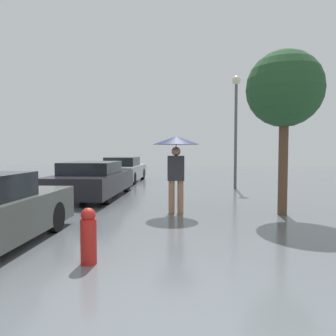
{
  "coord_description": "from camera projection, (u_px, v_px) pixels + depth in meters",
  "views": [
    {
      "loc": [
        0.16,
        -2.93,
        1.6
      ],
      "look_at": [
        -0.46,
        5.27,
        1.14
      ],
      "focal_mm": 35.0,
      "sensor_mm": 36.0,
      "label": 1
    }
  ],
  "objects": [
    {
      "name": "street_lamp",
      "position": [
        236.0,
        111.0,
        13.48
      ],
      "size": [
        0.36,
        0.36,
        4.63
      ],
      "color": "#515456",
      "rests_on": "ground_plane"
    },
    {
      "name": "pedestrian",
      "position": [
        176.0,
        151.0,
        8.19
      ],
      "size": [
        1.16,
        1.16,
        1.94
      ],
      "color": "#9E7051",
      "rests_on": "ground_plane"
    },
    {
      "name": "ground_plane",
      "position": [
        175.0,
        324.0,
        3.01
      ],
      "size": [
        60.0,
        60.0,
        0.0
      ],
      "primitive_type": "plane",
      "color": "#565B60"
    },
    {
      "name": "fire_hydrant",
      "position": [
        89.0,
        236.0,
        4.57
      ],
      "size": [
        0.22,
        0.22,
        0.79
      ],
      "color": "#B21E19",
      "rests_on": "ground_plane"
    },
    {
      "name": "tree",
      "position": [
        285.0,
        90.0,
        7.9
      ],
      "size": [
        1.84,
        1.84,
        4.0
      ],
      "color": "brown",
      "rests_on": "ground_plane"
    },
    {
      "name": "parked_car_farthest",
      "position": [
        123.0,
        170.0,
        16.4
      ],
      "size": [
        1.68,
        4.47,
        1.24
      ],
      "color": "#9EA3A8",
      "rests_on": "ground_plane"
    },
    {
      "name": "parked_car_middle",
      "position": [
        93.0,
        180.0,
        11.04
      ],
      "size": [
        1.89,
        4.56,
        1.2
      ],
      "color": "black",
      "rests_on": "ground_plane"
    }
  ]
}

